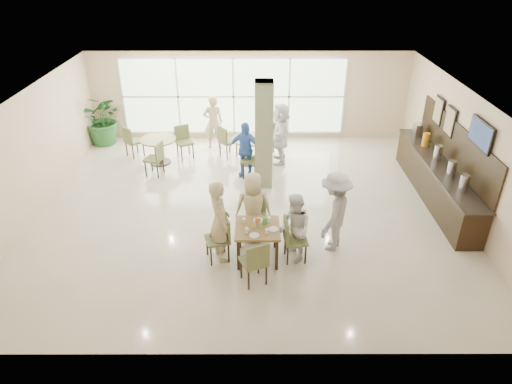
{
  "coord_description": "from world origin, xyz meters",
  "views": [
    {
      "loc": [
        0.19,
        -9.55,
        5.73
      ],
      "look_at": [
        0.2,
        -1.2,
        1.1
      ],
      "focal_mm": 32.0,
      "sensor_mm": 36.0,
      "label": 1
    }
  ],
  "objects_px": {
    "round_table_right": "(250,145)",
    "teen_left": "(219,221)",
    "buffet_counter": "(437,178)",
    "adult_a": "(245,149)",
    "adult_standing": "(213,122)",
    "main_table": "(258,232)",
    "teen_standing": "(335,212)",
    "potted_plant": "(104,119)",
    "round_table_left": "(159,145)",
    "adult_b": "(280,133)",
    "teen_far": "(253,207)",
    "teen_right": "(295,228)"
  },
  "relations": [
    {
      "from": "round_table_right",
      "to": "teen_standing",
      "type": "distance_m",
      "value": 4.58
    },
    {
      "from": "teen_right",
      "to": "adult_standing",
      "type": "height_order",
      "value": "adult_standing"
    },
    {
      "from": "round_table_right",
      "to": "adult_a",
      "type": "height_order",
      "value": "adult_a"
    },
    {
      "from": "round_table_right",
      "to": "adult_standing",
      "type": "bearing_deg",
      "value": 135.2
    },
    {
      "from": "buffet_counter",
      "to": "teen_far",
      "type": "xyz_separation_m",
      "value": [
        -4.56,
        -1.82,
        0.24
      ]
    },
    {
      "from": "round_table_right",
      "to": "potted_plant",
      "type": "relative_size",
      "value": 0.63
    },
    {
      "from": "round_table_right",
      "to": "teen_right",
      "type": "bearing_deg",
      "value": -78.47
    },
    {
      "from": "potted_plant",
      "to": "adult_standing",
      "type": "xyz_separation_m",
      "value": [
        3.47,
        -0.33,
        0.01
      ]
    },
    {
      "from": "buffet_counter",
      "to": "adult_b",
      "type": "height_order",
      "value": "buffet_counter"
    },
    {
      "from": "teen_standing",
      "to": "potted_plant",
      "type": "bearing_deg",
      "value": -104.56
    },
    {
      "from": "teen_far",
      "to": "adult_b",
      "type": "height_order",
      "value": "adult_b"
    },
    {
      "from": "main_table",
      "to": "round_table_left",
      "type": "relative_size",
      "value": 0.86
    },
    {
      "from": "buffet_counter",
      "to": "adult_standing",
      "type": "relative_size",
      "value": 2.83
    },
    {
      "from": "adult_a",
      "to": "adult_standing",
      "type": "distance_m",
      "value": 2.2
    },
    {
      "from": "round_table_left",
      "to": "potted_plant",
      "type": "xyz_separation_m",
      "value": [
        -1.97,
        1.46,
        0.26
      ]
    },
    {
      "from": "round_table_left",
      "to": "teen_far",
      "type": "relative_size",
      "value": 0.65
    },
    {
      "from": "round_table_right",
      "to": "teen_left",
      "type": "xyz_separation_m",
      "value": [
        -0.55,
        -4.57,
        0.32
      ]
    },
    {
      "from": "round_table_right",
      "to": "teen_left",
      "type": "relative_size",
      "value": 0.59
    },
    {
      "from": "teen_left",
      "to": "teen_right",
      "type": "distance_m",
      "value": 1.49
    },
    {
      "from": "main_table",
      "to": "adult_b",
      "type": "relative_size",
      "value": 0.5
    },
    {
      "from": "buffet_counter",
      "to": "adult_standing",
      "type": "bearing_deg",
      "value": 151.1
    },
    {
      "from": "teen_left",
      "to": "teen_far",
      "type": "distance_m",
      "value": 0.94
    },
    {
      "from": "buffet_counter",
      "to": "teen_left",
      "type": "distance_m",
      "value": 5.79
    },
    {
      "from": "buffet_counter",
      "to": "potted_plant",
      "type": "xyz_separation_m",
      "value": [
        -9.27,
        3.53,
        0.27
      ]
    },
    {
      "from": "buffet_counter",
      "to": "adult_b",
      "type": "xyz_separation_m",
      "value": [
        -3.8,
        2.15,
        0.33
      ]
    },
    {
      "from": "teen_left",
      "to": "adult_b",
      "type": "relative_size",
      "value": 0.99
    },
    {
      "from": "teen_left",
      "to": "teen_right",
      "type": "height_order",
      "value": "teen_left"
    },
    {
      "from": "potted_plant",
      "to": "buffet_counter",
      "type": "bearing_deg",
      "value": -20.86
    },
    {
      "from": "teen_far",
      "to": "adult_standing",
      "type": "xyz_separation_m",
      "value": [
        -1.24,
        5.02,
        0.04
      ]
    },
    {
      "from": "main_table",
      "to": "potted_plant",
      "type": "distance_m",
      "value": 7.72
    },
    {
      "from": "potted_plant",
      "to": "adult_standing",
      "type": "relative_size",
      "value": 0.99
    },
    {
      "from": "buffet_counter",
      "to": "round_table_right",
      "type": "bearing_deg",
      "value": 155.96
    },
    {
      "from": "teen_right",
      "to": "adult_standing",
      "type": "xyz_separation_m",
      "value": [
        -2.07,
        5.73,
        0.09
      ]
    },
    {
      "from": "adult_b",
      "to": "teen_left",
      "type": "bearing_deg",
      "value": -13.12
    },
    {
      "from": "round_table_left",
      "to": "adult_b",
      "type": "height_order",
      "value": "adult_b"
    },
    {
      "from": "teen_right",
      "to": "teen_left",
      "type": "bearing_deg",
      "value": -110.39
    },
    {
      "from": "teen_right",
      "to": "adult_b",
      "type": "distance_m",
      "value": 4.69
    },
    {
      "from": "adult_standing",
      "to": "adult_b",
      "type": "bearing_deg",
      "value": 142.53
    },
    {
      "from": "potted_plant",
      "to": "teen_right",
      "type": "relative_size",
      "value": 1.11
    },
    {
      "from": "buffet_counter",
      "to": "teen_right",
      "type": "bearing_deg",
      "value": -145.87
    },
    {
      "from": "main_table",
      "to": "teen_standing",
      "type": "xyz_separation_m",
      "value": [
        1.58,
        0.39,
        0.23
      ]
    },
    {
      "from": "buffet_counter",
      "to": "adult_a",
      "type": "relative_size",
      "value": 3.04
    },
    {
      "from": "main_table",
      "to": "potted_plant",
      "type": "height_order",
      "value": "potted_plant"
    },
    {
      "from": "main_table",
      "to": "adult_a",
      "type": "relative_size",
      "value": 0.57
    },
    {
      "from": "buffet_counter",
      "to": "teen_left",
      "type": "xyz_separation_m",
      "value": [
        -5.22,
        -2.48,
        0.32
      ]
    },
    {
      "from": "round_table_left",
      "to": "buffet_counter",
      "type": "height_order",
      "value": "buffet_counter"
    },
    {
      "from": "teen_standing",
      "to": "adult_standing",
      "type": "distance_m",
      "value": 6.07
    },
    {
      "from": "main_table",
      "to": "potted_plant",
      "type": "xyz_separation_m",
      "value": [
        -4.8,
        6.05,
        0.17
      ]
    },
    {
      "from": "round_table_left",
      "to": "teen_right",
      "type": "bearing_deg",
      "value": -52.25
    },
    {
      "from": "round_table_left",
      "to": "teen_right",
      "type": "height_order",
      "value": "teen_right"
    }
  ]
}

